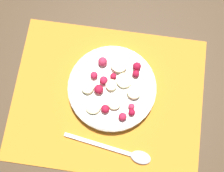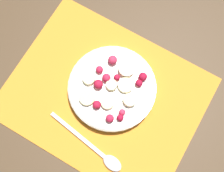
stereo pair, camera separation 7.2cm
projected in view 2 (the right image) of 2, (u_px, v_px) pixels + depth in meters
ground_plane at (105, 96)px, 0.75m from camera, size 3.00×3.00×0.00m
placemat at (105, 96)px, 0.75m from camera, size 0.45×0.36×0.01m
fruit_bowl at (112, 88)px, 0.74m from camera, size 0.21×0.21×0.05m
spoon at (100, 153)px, 0.71m from camera, size 0.21×0.05×0.01m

